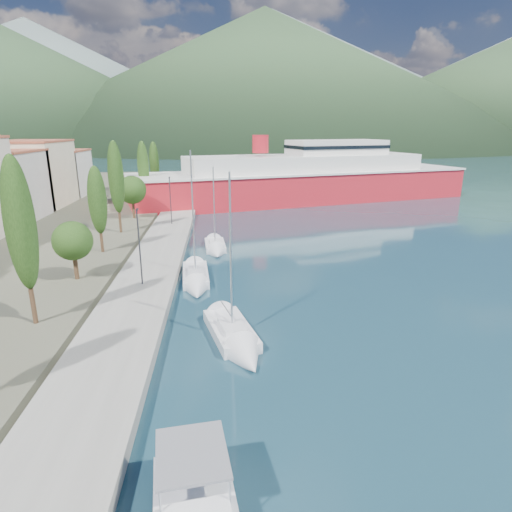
{
  "coord_description": "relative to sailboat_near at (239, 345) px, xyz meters",
  "views": [
    {
      "loc": [
        -2.58,
        -16.91,
        12.8
      ],
      "look_at": [
        0.0,
        14.0,
        3.5
      ],
      "focal_mm": 30.0,
      "sensor_mm": 36.0,
      "label": 1
    }
  ],
  "objects": [
    {
      "name": "sailboat_far",
      "position": [
        -1.52,
        21.28,
        -0.03
      ],
      "size": [
        2.56,
        6.74,
        9.72
      ],
      "color": "silver",
      "rests_on": "ground"
    },
    {
      "name": "ferry",
      "position": [
        14.59,
        54.23,
        3.44
      ],
      "size": [
        63.32,
        29.27,
        12.33
      ],
      "color": "red",
      "rests_on": "ground"
    },
    {
      "name": "hills_near",
      "position": [
        99.72,
        366.36,
        48.87
      ],
      "size": [
        1010.0,
        520.0,
        115.0
      ],
      "color": "#2F4A2B",
      "rests_on": "ground"
    },
    {
      "name": "lamp_posts",
      "position": [
        -7.33,
        8.98,
        3.78
      ],
      "size": [
        0.15,
        48.2,
        6.06
      ],
      "color": "#2D2D33",
      "rests_on": "quay"
    },
    {
      "name": "hills_far",
      "position": [
        140.26,
        612.59,
        77.08
      ],
      "size": [
        1480.0,
        900.0,
        180.0
      ],
      "color": "slate",
      "rests_on": "ground"
    },
    {
      "name": "sailboat_mid",
      "position": [
        -3.13,
        11.07,
        -0.01
      ],
      "size": [
        2.81,
        8.45,
        11.96
      ],
      "color": "silver",
      "rests_on": "ground"
    },
    {
      "name": "tree_row",
      "position": [
        -13.02,
        26.29,
        5.59
      ],
      "size": [
        3.86,
        66.34,
        10.78
      ],
      "color": "#47301E",
      "rests_on": "land_strip"
    },
    {
      "name": "quay",
      "position": [
        -7.33,
        19.86,
        0.09
      ],
      "size": [
        5.0,
        88.0,
        0.8
      ],
      "primitive_type": "cube",
      "color": "gray",
      "rests_on": "ground"
    },
    {
      "name": "ground",
      "position": [
        1.67,
        113.86,
        -0.31
      ],
      "size": [
        1400.0,
        1400.0,
        0.0
      ],
      "primitive_type": "plane",
      "color": "#1B3C4A"
    },
    {
      "name": "sailboat_near",
      "position": [
        0.0,
        0.0,
        0.0
      ],
      "size": [
        4.18,
        8.24,
        11.36
      ],
      "color": "silver",
      "rests_on": "ground"
    }
  ]
}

